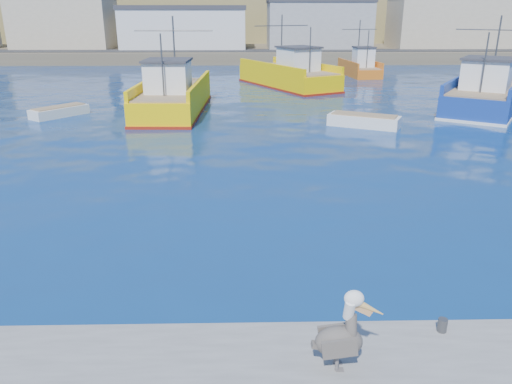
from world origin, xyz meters
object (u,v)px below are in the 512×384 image
skiff_left (60,112)px  pelican (342,335)px  skiff_mid (364,122)px  boat_orange (360,67)px  trawler_yellow_a (173,97)px  trawler_blue (487,95)px  trawler_yellow_b (289,75)px

skiff_left → pelican: 30.72m
skiff_mid → pelican: size_ratio=2.80×
boat_orange → skiff_left: (-25.93, -22.53, -0.73)m
trawler_yellow_a → trawler_blue: trawler_blue is taller
trawler_yellow_a → pelican: (6.93, -28.47, 0.11)m
pelican → trawler_yellow_b: bearing=86.5°
trawler_yellow_a → trawler_blue: (22.99, 0.33, 0.01)m
trawler_yellow_a → boat_orange: (18.19, 21.04, -0.10)m
trawler_yellow_a → pelican: 29.30m
trawler_yellow_b → trawler_blue: trawler_blue is taller
trawler_yellow_b → skiff_mid: size_ratio=2.83×
trawler_blue → pelican: bearing=-119.1°
trawler_blue → trawler_yellow_a: bearing=-179.2°
skiff_left → skiff_mid: bearing=-10.4°
skiff_mid → boat_orange: bearing=78.2°
trawler_yellow_a → skiff_mid: 13.75m
trawler_yellow_b → trawler_blue: size_ratio=1.01×
trawler_yellow_b → boat_orange: (8.74, 8.47, -0.10)m
boat_orange → pelican: 50.78m
trawler_yellow_a → pelican: trawler_yellow_a is taller
trawler_yellow_a → trawler_yellow_b: 15.73m
boat_orange → skiff_mid: boat_orange is taller
trawler_yellow_b → pelican: bearing=-93.5°
boat_orange → skiff_left: boat_orange is taller
skiff_mid → trawler_blue: bearing=28.4°
trawler_yellow_a → trawler_blue: 22.99m
skiff_left → boat_orange: bearing=41.0°
trawler_yellow_b → skiff_mid: (3.23, -17.81, -0.80)m
trawler_yellow_b → pelican: trawler_yellow_b is taller
trawler_yellow_a → pelican: bearing=-76.3°
trawler_yellow_b → skiff_left: 22.22m
trawler_yellow_b → skiff_mid: 18.12m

